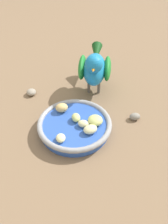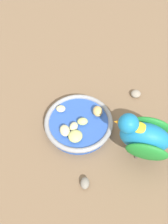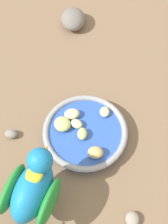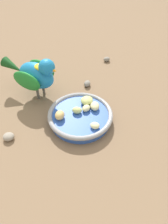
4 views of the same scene
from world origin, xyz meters
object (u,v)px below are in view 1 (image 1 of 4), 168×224
at_px(apple_piece_1, 90,129).
at_px(apple_piece_4, 61,108).
at_px(feeding_bowl, 75,126).
at_px(apple_piece_5, 61,138).
at_px(parrot, 95,67).
at_px(apple_piece_2, 83,124).
at_px(apple_piece_3, 76,118).
at_px(apple_piece_0, 95,120).
at_px(pebble_2, 31,92).
at_px(pebble_0, 135,117).

relative_size(apple_piece_1, apple_piece_4, 1.06).
xyz_separation_m(feeding_bowl, apple_piece_1, (0.04, 0.02, 0.02)).
height_order(apple_piece_5, parrot, parrot).
distance_m(apple_piece_4, parrot, 0.16).
bearing_deg(feeding_bowl, apple_piece_1, 24.37).
relative_size(apple_piece_2, apple_piece_3, 0.96).
relative_size(apple_piece_0, apple_piece_4, 1.16).
bearing_deg(feeding_bowl, apple_piece_2, 39.03).
distance_m(apple_piece_2, apple_piece_5, 0.07).
distance_m(apple_piece_4, pebble_2, 0.15).
bearing_deg(apple_piece_5, apple_piece_3, 125.28).
distance_m(parrot, pebble_2, 0.20).
xyz_separation_m(feeding_bowl, apple_piece_4, (-0.06, -0.01, 0.02)).
bearing_deg(apple_piece_5, pebble_2, 179.16).
bearing_deg(feeding_bowl, apple_piece_4, -170.50).
distance_m(apple_piece_3, parrot, 0.17).
relative_size(apple_piece_4, pebble_0, 1.13).
xyz_separation_m(apple_piece_0, apple_piece_5, (0.01, -0.10, -0.00)).
bearing_deg(pebble_2, feeding_bowl, 13.96).
bearing_deg(apple_piece_1, pebble_0, 92.57).
height_order(apple_piece_0, parrot, parrot).
height_order(apple_piece_4, pebble_0, apple_piece_4).
bearing_deg(apple_piece_5, pebble_0, 89.08).
bearing_deg(apple_piece_2, pebble_0, 82.39).
xyz_separation_m(apple_piece_0, apple_piece_3, (-0.03, -0.04, -0.00)).
bearing_deg(apple_piece_4, apple_piece_2, 17.94).
relative_size(feeding_bowl, pebble_0, 6.52).
relative_size(feeding_bowl, apple_piece_3, 6.62).
xyz_separation_m(apple_piece_4, parrot, (-0.07, 0.14, 0.05)).
xyz_separation_m(apple_piece_4, pebble_2, (-0.14, -0.04, -0.03)).
distance_m(apple_piece_1, pebble_2, 0.25).
bearing_deg(feeding_bowl, apple_piece_3, 135.54).
bearing_deg(apple_piece_3, pebble_0, 73.03).
bearing_deg(apple_piece_3, apple_piece_4, -159.86).
xyz_separation_m(apple_piece_1, apple_piece_2, (-0.03, -0.01, -0.00)).
bearing_deg(pebble_0, apple_piece_0, -97.07).
height_order(apple_piece_3, pebble_2, apple_piece_3).
relative_size(pebble_0, pebble_2, 0.96).
distance_m(feeding_bowl, pebble_2, 0.20).
xyz_separation_m(apple_piece_0, apple_piece_4, (-0.08, -0.06, 0.00)).
relative_size(apple_piece_0, parrot, 0.20).
distance_m(apple_piece_0, parrot, 0.18).
bearing_deg(pebble_2, apple_piece_2, 16.53).
distance_m(apple_piece_5, pebble_0, 0.21).
bearing_deg(feeding_bowl, apple_piece_0, 62.54).
xyz_separation_m(apple_piece_0, pebble_0, (0.01, 0.11, -0.03)).
bearing_deg(apple_piece_3, apple_piece_5, -54.72).
xyz_separation_m(feeding_bowl, pebble_0, (0.04, 0.16, -0.01)).
bearing_deg(pebble_2, apple_piece_1, 15.96).
xyz_separation_m(feeding_bowl, apple_piece_5, (0.03, -0.05, 0.01)).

